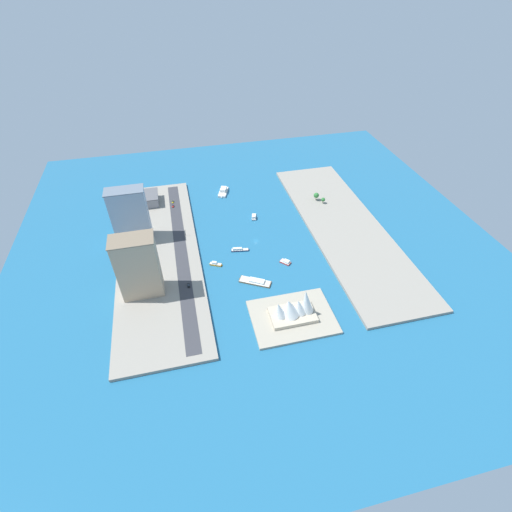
{
  "coord_description": "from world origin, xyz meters",
  "views": [
    {
      "loc": [
        62.31,
        263.2,
        212.96
      ],
      "look_at": [
        5.79,
        25.23,
        3.67
      ],
      "focal_mm": 25.84,
      "sensor_mm": 36.0,
      "label": 1
    }
  ],
  "objects_px": {
    "water_taxi_orange": "(216,264)",
    "taxi_yellow_cab": "(173,202)",
    "tugboat_red": "(286,262)",
    "tower_tall_glass": "(130,215)",
    "ferry_white_commuter": "(223,191)",
    "yacht_sleek_gray": "(254,217)",
    "pickup_red": "(173,206)",
    "suv_black": "(189,285)",
    "traffic_light_waterfront": "(185,232)",
    "apartment_midrise_tan": "(138,267)",
    "warehouse_low_gray": "(137,200)",
    "barge_flat_brown": "(255,281)",
    "opera_landmark": "(294,308)",
    "patrol_launch_navy": "(239,250)"
  },
  "relations": [
    {
      "from": "water_taxi_orange",
      "to": "taxi_yellow_cab",
      "type": "relative_size",
      "value": 2.22
    },
    {
      "from": "tugboat_red",
      "to": "tower_tall_glass",
      "type": "bearing_deg",
      "value": -26.5
    },
    {
      "from": "tugboat_red",
      "to": "ferry_white_commuter",
      "type": "relative_size",
      "value": 0.44
    },
    {
      "from": "yacht_sleek_gray",
      "to": "pickup_red",
      "type": "distance_m",
      "value": 86.42
    },
    {
      "from": "water_taxi_orange",
      "to": "suv_black",
      "type": "xyz_separation_m",
      "value": [
        25.13,
        23.0,
        2.27
      ]
    },
    {
      "from": "yacht_sleek_gray",
      "to": "pickup_red",
      "type": "height_order",
      "value": "pickup_red"
    },
    {
      "from": "water_taxi_orange",
      "to": "tower_tall_glass",
      "type": "distance_m",
      "value": 88.9
    },
    {
      "from": "suv_black",
      "to": "taxi_yellow_cab",
      "type": "height_order",
      "value": "taxi_yellow_cab"
    },
    {
      "from": "yacht_sleek_gray",
      "to": "suv_black",
      "type": "xyz_separation_m",
      "value": [
        73.5,
        84.86,
        2.04
      ]
    },
    {
      "from": "taxi_yellow_cab",
      "to": "pickup_red",
      "type": "distance_m",
      "value": 8.27
    },
    {
      "from": "suv_black",
      "to": "traffic_light_waterfront",
      "type": "xyz_separation_m",
      "value": [
        -3.76,
        -67.98,
        3.47
      ]
    },
    {
      "from": "apartment_midrise_tan",
      "to": "warehouse_low_gray",
      "type": "relative_size",
      "value": 1.2
    },
    {
      "from": "tugboat_red",
      "to": "water_taxi_orange",
      "type": "xyz_separation_m",
      "value": [
        59.74,
        -11.2,
        0.07
      ]
    },
    {
      "from": "barge_flat_brown",
      "to": "opera_landmark",
      "type": "height_order",
      "value": "opera_landmark"
    },
    {
      "from": "suv_black",
      "to": "opera_landmark",
      "type": "xyz_separation_m",
      "value": [
        -72.06,
        48.38,
        7.12
      ]
    },
    {
      "from": "yacht_sleek_gray",
      "to": "tower_tall_glass",
      "type": "height_order",
      "value": "tower_tall_glass"
    },
    {
      "from": "patrol_launch_navy",
      "to": "yacht_sleek_gray",
      "type": "xyz_separation_m",
      "value": [
        -24.74,
        -47.41,
        0.25
      ]
    },
    {
      "from": "warehouse_low_gray",
      "to": "yacht_sleek_gray",
      "type": "bearing_deg",
      "value": 156.37
    },
    {
      "from": "ferry_white_commuter",
      "to": "warehouse_low_gray",
      "type": "bearing_deg",
      "value": 3.65
    },
    {
      "from": "suv_black",
      "to": "tower_tall_glass",
      "type": "bearing_deg",
      "value": -60.87
    },
    {
      "from": "opera_landmark",
      "to": "taxi_yellow_cab",
      "type": "bearing_deg",
      "value": -66.69
    },
    {
      "from": "pickup_red",
      "to": "opera_landmark",
      "type": "height_order",
      "value": "opera_landmark"
    },
    {
      "from": "pickup_red",
      "to": "apartment_midrise_tan",
      "type": "bearing_deg",
      "value": 76.15
    },
    {
      "from": "patrol_launch_navy",
      "to": "yacht_sleek_gray",
      "type": "relative_size",
      "value": 1.34
    },
    {
      "from": "apartment_midrise_tan",
      "to": "suv_black",
      "type": "xyz_separation_m",
      "value": [
        -34.25,
        2.13,
        -25.39
      ]
    },
    {
      "from": "patrol_launch_navy",
      "to": "traffic_light_waterfront",
      "type": "relative_size",
      "value": 2.59
    },
    {
      "from": "tower_tall_glass",
      "to": "ferry_white_commuter",
      "type": "bearing_deg",
      "value": -144.93
    },
    {
      "from": "water_taxi_orange",
      "to": "pickup_red",
      "type": "distance_m",
      "value": 102.73
    },
    {
      "from": "ferry_white_commuter",
      "to": "barge_flat_brown",
      "type": "xyz_separation_m",
      "value": [
        -2.24,
        146.17,
        -0.89
      ]
    },
    {
      "from": "warehouse_low_gray",
      "to": "suv_black",
      "type": "relative_size",
      "value": 9.39
    },
    {
      "from": "yacht_sleek_gray",
      "to": "apartment_midrise_tan",
      "type": "distance_m",
      "value": 138.58
    },
    {
      "from": "tugboat_red",
      "to": "warehouse_low_gray",
      "type": "height_order",
      "value": "warehouse_low_gray"
    },
    {
      "from": "warehouse_low_gray",
      "to": "taxi_yellow_cab",
      "type": "height_order",
      "value": "warehouse_low_gray"
    },
    {
      "from": "apartment_midrise_tan",
      "to": "opera_landmark",
      "type": "distance_m",
      "value": 119.11
    },
    {
      "from": "patrol_launch_navy",
      "to": "water_taxi_orange",
      "type": "xyz_separation_m",
      "value": [
        23.63,
        14.44,
        0.03
      ]
    },
    {
      "from": "tower_tall_glass",
      "to": "suv_black",
      "type": "bearing_deg",
      "value": 119.13
    },
    {
      "from": "barge_flat_brown",
      "to": "tower_tall_glass",
      "type": "height_order",
      "value": "tower_tall_glass"
    },
    {
      "from": "tower_tall_glass",
      "to": "water_taxi_orange",
      "type": "bearing_deg",
      "value": 142.16
    },
    {
      "from": "traffic_light_waterfront",
      "to": "opera_landmark",
      "type": "distance_m",
      "value": 134.98
    },
    {
      "from": "barge_flat_brown",
      "to": "pickup_red",
      "type": "distance_m",
      "value": 139.87
    },
    {
      "from": "taxi_yellow_cab",
      "to": "traffic_light_waterfront",
      "type": "height_order",
      "value": "traffic_light_waterfront"
    },
    {
      "from": "tugboat_red",
      "to": "tower_tall_glass",
      "type": "relative_size",
      "value": 0.2
    },
    {
      "from": "yacht_sleek_gray",
      "to": "pickup_red",
      "type": "relative_size",
      "value": 2.41
    },
    {
      "from": "yacht_sleek_gray",
      "to": "taxi_yellow_cab",
      "type": "bearing_deg",
      "value": -29.75
    },
    {
      "from": "patrol_launch_navy",
      "to": "water_taxi_orange",
      "type": "distance_m",
      "value": 27.7
    },
    {
      "from": "yacht_sleek_gray",
      "to": "barge_flat_brown",
      "type": "xyz_separation_m",
      "value": [
        19.77,
        90.61,
        -0.33
      ]
    },
    {
      "from": "yacht_sleek_gray",
      "to": "ferry_white_commuter",
      "type": "distance_m",
      "value": 59.76
    },
    {
      "from": "ferry_white_commuter",
      "to": "water_taxi_orange",
      "type": "height_order",
      "value": "ferry_white_commuter"
    },
    {
      "from": "tugboat_red",
      "to": "pickup_red",
      "type": "distance_m",
      "value": 141.53
    },
    {
      "from": "patrol_launch_navy",
      "to": "water_taxi_orange",
      "type": "relative_size",
      "value": 1.5
    }
  ]
}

